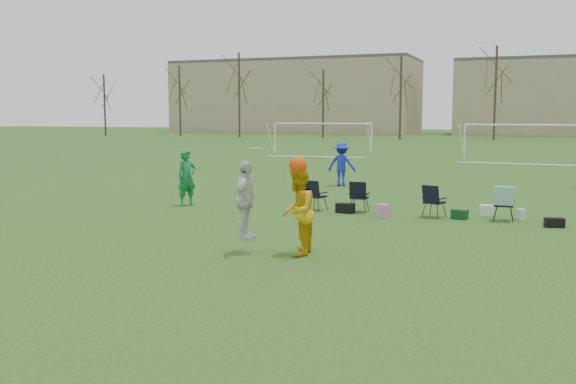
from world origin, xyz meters
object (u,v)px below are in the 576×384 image
at_px(center_contest, 279,206).
at_px(fielder_green_near, 187,178).
at_px(fielder_blue, 342,164).
at_px(goal_left, 322,130).
at_px(goal_mid, 524,133).

bearing_deg(center_contest, fielder_green_near, 133.74).
height_order(fielder_green_near, fielder_blue, fielder_green_near).
bearing_deg(center_contest, goal_left, 106.35).
distance_m(center_contest, goal_left, 33.88).
distance_m(fielder_blue, goal_mid, 18.29).
distance_m(fielder_green_near, goal_left, 26.86).
bearing_deg(goal_left, fielder_blue, -74.71).
bearing_deg(goal_left, goal_mid, -13.13).
xyz_separation_m(fielder_blue, goal_mid, (7.03, 16.86, 0.99)).
relative_size(fielder_green_near, goal_left, 0.25).
height_order(fielder_blue, center_contest, center_contest).
height_order(center_contest, goal_left, goal_left).
relative_size(fielder_green_near, goal_mid, 0.25).
bearing_deg(fielder_green_near, fielder_blue, 8.57).
relative_size(fielder_blue, goal_mid, 0.25).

